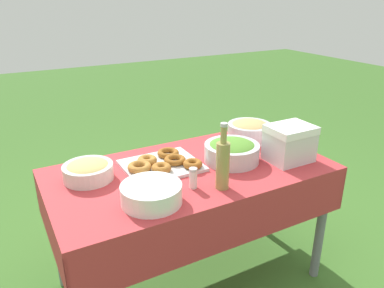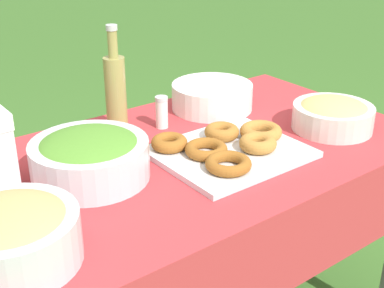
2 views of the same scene
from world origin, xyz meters
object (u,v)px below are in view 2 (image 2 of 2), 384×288
at_px(salad_bowl, 90,156).
at_px(donut_platter, 228,147).
at_px(plate_stack, 212,96).
at_px(bread_bowl, 10,234).
at_px(pasta_bowl, 333,114).
at_px(olive_oil_bottle, 116,90).

relative_size(salad_bowl, donut_platter, 0.75).
distance_m(plate_stack, bread_bowl, 0.90).
xyz_separation_m(pasta_bowl, plate_stack, (-0.18, 0.35, -0.00)).
height_order(pasta_bowl, olive_oil_bottle, olive_oil_bottle).
bearing_deg(bread_bowl, olive_oil_bottle, 42.29).
relative_size(plate_stack, olive_oil_bottle, 0.83).
relative_size(donut_platter, plate_stack, 1.48).
xyz_separation_m(donut_platter, bread_bowl, (-0.63, -0.11, 0.04)).
relative_size(salad_bowl, pasta_bowl, 1.22).
xyz_separation_m(pasta_bowl, donut_platter, (-0.36, 0.05, -0.03)).
xyz_separation_m(plate_stack, olive_oil_bottle, (-0.33, 0.03, 0.08)).
relative_size(salad_bowl, plate_stack, 1.11).
bearing_deg(pasta_bowl, salad_bowl, 167.36).
bearing_deg(donut_platter, pasta_bowl, -8.43).
relative_size(salad_bowl, bread_bowl, 1.11).
height_order(olive_oil_bottle, bread_bowl, olive_oil_bottle).
bearing_deg(olive_oil_bottle, salad_bowl, -132.61).
bearing_deg(plate_stack, salad_bowl, -160.84).
distance_m(donut_platter, olive_oil_bottle, 0.37).
height_order(plate_stack, bread_bowl, bread_bowl).
bearing_deg(bread_bowl, plate_stack, 26.23).
relative_size(olive_oil_bottle, bread_bowl, 1.20).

